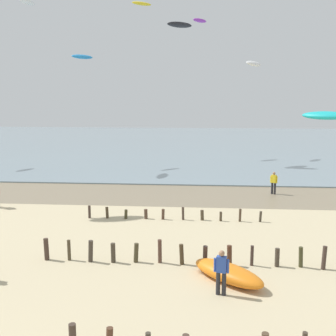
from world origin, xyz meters
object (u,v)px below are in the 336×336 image
object	(u,v)px
kite_aloft_0	(200,21)
kite_aloft_6	(180,25)
kite_aloft_8	(142,4)
person_mid_beach	(221,271)
person_left_flank	(274,182)
kite_aloft_9	(82,57)
grounded_kite	(228,273)
kite_aloft_3	(27,2)
kite_aloft_4	(326,115)
kite_aloft_11	(254,64)

from	to	relation	value
kite_aloft_0	kite_aloft_6	bearing A→B (deg)	-164.70
kite_aloft_8	person_mid_beach	bearing A→B (deg)	65.61
person_left_flank	kite_aloft_9	bearing A→B (deg)	144.98
grounded_kite	kite_aloft_9	bearing A→B (deg)	-20.68
person_mid_beach	person_left_flank	distance (m)	17.84
kite_aloft_6	kite_aloft_3	bearing A→B (deg)	165.36
person_left_flank	kite_aloft_4	xyz separation A→B (m)	(2.75, -2.80, 5.13)
person_left_flank	kite_aloft_6	world-z (taller)	kite_aloft_6
person_left_flank	kite_aloft_8	size ratio (longest dim) A/B	0.65
person_left_flank	grounded_kite	distance (m)	16.57
person_mid_beach	kite_aloft_0	xyz separation A→B (m)	(-1.34, 38.75, 15.57)
kite_aloft_0	kite_aloft_9	world-z (taller)	kite_aloft_0
kite_aloft_0	kite_aloft_4	xyz separation A→B (m)	(8.72, -24.32, -10.44)
kite_aloft_9	kite_aloft_4	bearing A→B (deg)	-79.84
person_mid_beach	kite_aloft_8	xyz separation A→B (m)	(-8.41, 38.79, 17.64)
person_mid_beach	kite_aloft_0	world-z (taller)	kite_aloft_0
kite_aloft_0	kite_aloft_3	xyz separation A→B (m)	(-16.71, -11.48, 0.02)
person_mid_beach	kite_aloft_3	xyz separation A→B (m)	(-18.04, 27.27, 15.58)
person_mid_beach	kite_aloft_4	size ratio (longest dim) A/B	0.54
kite_aloft_6	kite_aloft_11	xyz separation A→B (m)	(6.21, -16.96, -5.52)
kite_aloft_8	kite_aloft_9	world-z (taller)	kite_aloft_8
person_left_flank	grounded_kite	world-z (taller)	person_left_flank
kite_aloft_0	kite_aloft_6	size ratio (longest dim) A/B	0.77
kite_aloft_11	kite_aloft_0	bearing A→B (deg)	45.35
person_left_flank	grounded_kite	size ratio (longest dim) A/B	0.51
kite_aloft_9	kite_aloft_3	bearing A→B (deg)	166.50
person_left_flank	kite_aloft_4	bearing A→B (deg)	-45.46
kite_aloft_3	kite_aloft_6	world-z (taller)	kite_aloft_3
kite_aloft_9	grounded_kite	bearing A→B (deg)	-107.59
grounded_kite	kite_aloft_11	distance (m)	17.86
kite_aloft_3	kite_aloft_4	bearing A→B (deg)	-110.84
kite_aloft_6	person_left_flank	bearing A→B (deg)	-100.24
kite_aloft_11	grounded_kite	bearing A→B (deg)	-154.08
kite_aloft_9	kite_aloft_6	bearing A→B (deg)	-24.58
grounded_kite	kite_aloft_8	distance (m)	42.65
person_mid_beach	kite_aloft_6	bearing A→B (deg)	95.94
person_mid_beach	grounded_kite	xyz separation A→B (m)	(0.32, 1.23, -0.58)
kite_aloft_0	kite_aloft_4	world-z (taller)	kite_aloft_0
kite_aloft_6	kite_aloft_11	bearing A→B (deg)	-106.91
person_mid_beach	kite_aloft_9	size ratio (longest dim) A/B	0.71
grounded_kite	kite_aloft_9	distance (m)	33.70
kite_aloft_3	kite_aloft_11	distance (m)	24.49
person_mid_beach	kite_aloft_6	world-z (taller)	kite_aloft_6
person_mid_beach	kite_aloft_6	size ratio (longest dim) A/B	0.54
kite_aloft_3	kite_aloft_0	bearing A→B (deg)	-49.55
kite_aloft_8	kite_aloft_9	size ratio (longest dim) A/B	1.09
kite_aloft_3	kite_aloft_8	bearing A→B (deg)	-33.95
kite_aloft_6	grounded_kite	bearing A→B (deg)	-120.27
person_mid_beach	kite_aloft_0	distance (m)	41.78
person_left_flank	kite_aloft_6	distance (m)	22.90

